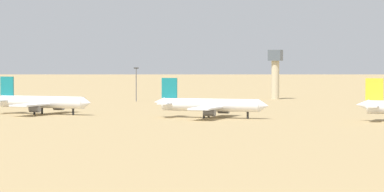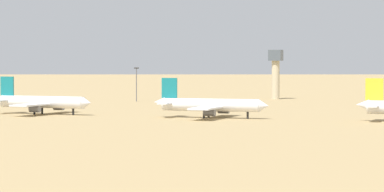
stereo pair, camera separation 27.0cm
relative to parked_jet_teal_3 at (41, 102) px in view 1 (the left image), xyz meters
name	(u,v)px [view 1 (the left image)]	position (x,y,z in m)	size (l,w,h in m)	color
ground	(214,119)	(55.12, -4.47, -3.66)	(4000.00, 4000.00, 0.00)	tan
ridge_far_west	(128,35)	(-436.79, 1134.53, 50.48)	(374.84, 265.63, 108.29)	gray
parked_jet_teal_3	(41,102)	(0.00, 0.00, 0.00)	(33.83, 28.55, 11.17)	white
parked_jet_teal_4	(210,105)	(52.94, -1.16, -0.01)	(33.58, 28.08, 11.13)	white
control_tower	(275,69)	(41.78, 124.79, 8.53)	(5.20, 5.20, 20.19)	#C6B793
light_pole_mid	(136,81)	(-4.64, 87.81, 4.11)	(1.80, 0.50, 13.20)	#59595E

